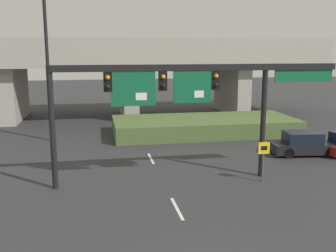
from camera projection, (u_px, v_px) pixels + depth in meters
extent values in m
cube|color=silver|center=(177.00, 208.00, 16.68)|extent=(0.14, 2.40, 0.01)
cube|color=silver|center=(151.00, 158.00, 24.32)|extent=(0.14, 2.40, 0.01)
cube|color=silver|center=(137.00, 132.00, 31.96)|extent=(0.14, 2.40, 0.01)
cube|color=silver|center=(129.00, 116.00, 39.60)|extent=(0.14, 2.40, 0.01)
cylinder|color=black|center=(52.00, 129.00, 18.54)|extent=(0.28, 0.28, 5.93)
cylinder|color=black|center=(263.00, 121.00, 20.44)|extent=(0.28, 0.28, 5.93)
cube|color=black|center=(201.00, 67.00, 19.29)|extent=(14.41, 0.32, 0.32)
cube|color=black|center=(108.00, 82.00, 18.60)|extent=(0.40, 0.28, 0.95)
sphere|color=orange|center=(108.00, 78.00, 18.39)|extent=(0.22, 0.22, 0.22)
sphere|color=black|center=(108.00, 87.00, 18.48)|extent=(0.22, 0.22, 0.22)
cube|color=black|center=(163.00, 81.00, 19.08)|extent=(0.40, 0.28, 0.95)
sphere|color=orange|center=(163.00, 77.00, 18.87)|extent=(0.22, 0.22, 0.22)
sphere|color=black|center=(163.00, 86.00, 18.95)|extent=(0.22, 0.22, 0.22)
cube|color=black|center=(215.00, 80.00, 19.55)|extent=(0.40, 0.28, 0.95)
sphere|color=orange|center=(216.00, 76.00, 19.34)|extent=(0.22, 0.22, 0.22)
sphere|color=black|center=(216.00, 85.00, 19.42)|extent=(0.22, 0.22, 0.22)
cube|color=#115B38|center=(133.00, 89.00, 18.78)|extent=(2.16, 0.08, 1.65)
cube|color=white|center=(141.00, 97.00, 18.88)|extent=(0.54, 0.03, 0.36)
cube|color=#115B38|center=(192.00, 87.00, 19.30)|extent=(1.91, 0.08, 1.57)
cube|color=white|center=(199.00, 94.00, 19.38)|extent=(0.48, 0.03, 0.34)
cube|color=#115B38|center=(304.00, 76.00, 20.31)|extent=(3.20, 0.07, 0.64)
cylinder|color=#4C4C4C|center=(263.00, 162.00, 19.88)|extent=(0.08, 0.08, 2.13)
cube|color=yellow|center=(264.00, 148.00, 19.69)|extent=(0.60, 0.03, 0.60)
cube|color=black|center=(264.00, 148.00, 19.68)|extent=(0.33, 0.01, 0.21)
cylinder|color=black|center=(45.00, 18.00, 27.53)|extent=(0.24, 0.24, 17.57)
cube|color=#A39E93|center=(127.00, 57.00, 38.84)|extent=(38.38, 9.73, 1.68)
cube|color=#A39E93|center=(132.00, 43.00, 34.09)|extent=(38.38, 0.40, 0.90)
cube|color=#A39E93|center=(14.00, 93.00, 37.54)|extent=(1.40, 7.78, 5.05)
cube|color=#A39E93|center=(128.00, 91.00, 39.48)|extent=(1.40, 7.78, 5.05)
cube|color=#A39E93|center=(231.00, 89.00, 41.43)|extent=(1.40, 7.78, 5.05)
cube|color=#4C6033|center=(204.00, 126.00, 31.50)|extent=(14.42, 6.01, 1.23)
cube|color=black|center=(304.00, 147.00, 25.18)|extent=(4.44, 2.32, 0.61)
cube|color=black|center=(303.00, 137.00, 25.04)|extent=(2.39, 1.90, 0.71)
cylinder|color=black|center=(319.00, 146.00, 26.07)|extent=(0.66, 0.30, 0.64)
cylinder|color=black|center=(330.00, 152.00, 24.50)|extent=(0.66, 0.30, 0.64)
cylinder|color=black|center=(280.00, 147.00, 25.91)|extent=(0.66, 0.30, 0.64)
cylinder|color=black|center=(289.00, 153.00, 24.34)|extent=(0.66, 0.30, 0.64)
cylinder|color=black|center=(327.00, 148.00, 25.74)|extent=(0.67, 0.32, 0.64)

